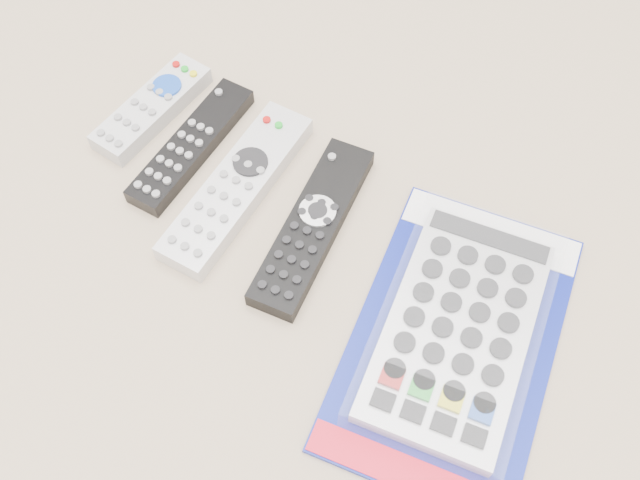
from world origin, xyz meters
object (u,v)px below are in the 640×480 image
Objects in this scene: remote_large_black at (313,226)px; remote_slim_black at (191,145)px; jumbo_remote_packaged at (458,329)px; remote_silver_dvd at (237,187)px; remote_small_grey at (152,108)px.

remote_slim_black is at bearing 165.87° from remote_large_black.
remote_large_black is 0.65× the size of jumbo_remote_packaged.
jumbo_remote_packaged is (0.27, -0.02, 0.01)m from remote_silver_dvd.
jumbo_remote_packaged is (0.18, -0.02, 0.01)m from remote_large_black.
remote_silver_dvd is 1.04× the size of remote_large_black.
jumbo_remote_packaged reaches higher than remote_silver_dvd.
remote_slim_black is 0.17m from remote_large_black.
remote_silver_dvd is at bearing 173.24° from remote_large_black.
remote_small_grey is at bearing 162.88° from remote_silver_dvd.
remote_silver_dvd is (0.15, -0.03, 0.00)m from remote_small_grey.
remote_small_grey is 0.47× the size of jumbo_remote_packaged.
remote_small_grey is at bearing 163.21° from remote_large_black.
remote_small_grey is 0.07m from remote_slim_black.
remote_large_black is at bearing -5.78° from remote_small_grey.
jumbo_remote_packaged is at bearing -7.73° from remote_silver_dvd.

